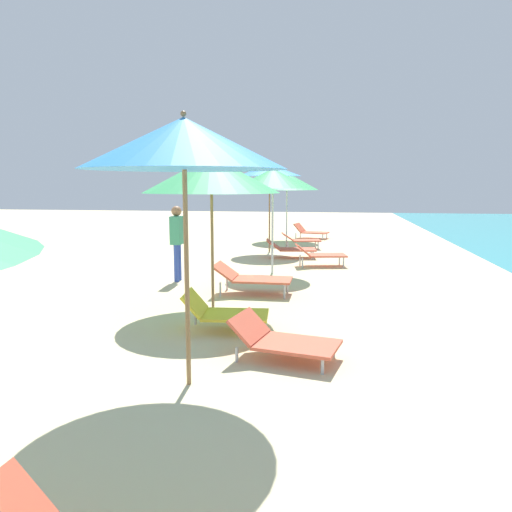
# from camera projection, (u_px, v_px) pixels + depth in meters

# --- Properties ---
(umbrella_third) EXTENTS (2.09, 2.09, 2.86)m
(umbrella_third) POSITION_uv_depth(u_px,v_px,m) (184.00, 144.00, 4.88)
(umbrella_third) COLOR olive
(umbrella_third) RESTS_ON ground
(lounger_third_shoreside) EXTENTS (1.40, 0.96, 0.53)m
(lounger_third_shoreside) POSITION_uv_depth(u_px,v_px,m) (283.00, 339.00, 5.96)
(lounger_third_shoreside) COLOR #D8593F
(lounger_third_shoreside) RESTS_ON ground
(umbrella_fourth) EXTENTS (2.30, 2.30, 2.66)m
(umbrella_fourth) POSITION_uv_depth(u_px,v_px,m) (211.00, 175.00, 8.09)
(umbrella_fourth) COLOR olive
(umbrella_fourth) RESTS_ON ground
(lounger_fourth_shoreside) EXTENTS (1.50, 0.70, 0.60)m
(lounger_fourth_shoreside) POSITION_uv_depth(u_px,v_px,m) (252.00, 277.00, 9.49)
(lounger_fourth_shoreside) COLOR #D8593F
(lounger_fourth_shoreside) RESTS_ON ground
(lounger_fourth_inland) EXTENTS (1.28, 0.80, 0.58)m
(lounger_fourth_inland) POSITION_uv_depth(u_px,v_px,m) (224.00, 312.00, 7.10)
(lounger_fourth_inland) COLOR yellow
(lounger_fourth_inland) RESTS_ON ground
(umbrella_fifth) EXTENTS (1.84, 1.84, 2.57)m
(umbrella_fifth) POSITION_uv_depth(u_px,v_px,m) (273.00, 178.00, 11.51)
(umbrella_fifth) COLOR silver
(umbrella_fifth) RESTS_ON ground
(lounger_fifth_shoreside) EXTENTS (1.40, 0.85, 0.59)m
(lounger_fifth_shoreside) POSITION_uv_depth(u_px,v_px,m) (320.00, 254.00, 12.76)
(lounger_fifth_shoreside) COLOR #D8593F
(lounger_fifth_shoreside) RESTS_ON ground
(umbrella_sixth) EXTENTS (1.97, 1.97, 2.81)m
(umbrella_sixth) POSITION_uv_depth(u_px,v_px,m) (270.00, 170.00, 15.08)
(umbrella_sixth) COLOR olive
(umbrella_sixth) RESTS_ON ground
(lounger_sixth_shoreside) EXTENTS (1.36, 0.85, 0.54)m
(lounger_sixth_shoreside) POSITION_uv_depth(u_px,v_px,m) (301.00, 240.00, 16.15)
(lounger_sixth_shoreside) COLOR #D8593F
(lounger_sixth_shoreside) RESTS_ON ground
(lounger_sixth_inland) EXTENTS (1.52, 0.88, 0.54)m
(lounger_sixth_inland) POSITION_uv_depth(u_px,v_px,m) (290.00, 248.00, 14.21)
(lounger_sixth_inland) COLOR #D8593F
(lounger_sixth_inland) RESTS_ON ground
(umbrella_farthest) EXTENTS (2.38, 2.38, 2.62)m
(umbrella_farthest) POSITION_uv_depth(u_px,v_px,m) (287.00, 181.00, 18.28)
(umbrella_farthest) COLOR silver
(umbrella_farthest) RESTS_ON ground
(lounger_farthest_shoreside) EXTENTS (1.43, 0.99, 0.58)m
(lounger_farthest_shoreside) POSITION_uv_depth(u_px,v_px,m) (310.00, 231.00, 19.34)
(lounger_farthest_shoreside) COLOR #D8593F
(lounger_farthest_shoreside) RESTS_ON ground
(person_walking_near) EXTENTS (0.22, 0.36, 1.67)m
(person_walking_near) POSITION_uv_depth(u_px,v_px,m) (177.00, 236.00, 10.70)
(person_walking_near) COLOR #334CB2
(person_walking_near) RESTS_ON ground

